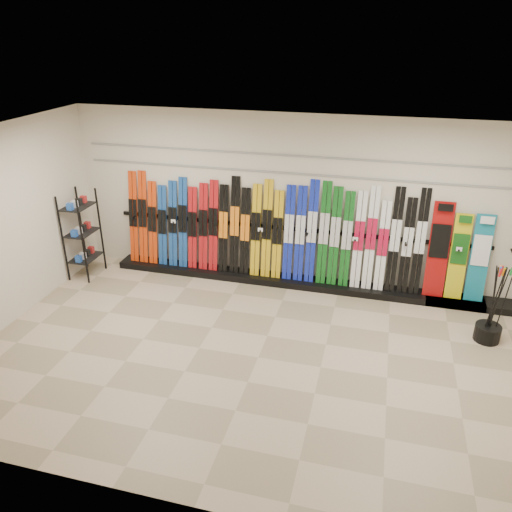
# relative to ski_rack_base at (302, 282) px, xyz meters

# --- Properties ---
(floor) EXTENTS (8.00, 8.00, 0.00)m
(floor) POSITION_rel_ski_rack_base_xyz_m (-0.22, -2.28, -0.06)
(floor) COLOR gray
(floor) RESTS_ON ground
(back_wall) EXTENTS (8.00, 0.00, 8.00)m
(back_wall) POSITION_rel_ski_rack_base_xyz_m (-0.22, 0.22, 1.44)
(back_wall) COLOR beige
(back_wall) RESTS_ON floor
(ceiling) EXTENTS (8.00, 8.00, 0.00)m
(ceiling) POSITION_rel_ski_rack_base_xyz_m (-0.22, -2.28, 2.94)
(ceiling) COLOR silver
(ceiling) RESTS_ON back_wall
(ski_rack_base) EXTENTS (8.00, 0.40, 0.12)m
(ski_rack_base) POSITION_rel_ski_rack_base_xyz_m (0.00, 0.00, 0.00)
(ski_rack_base) COLOR black
(ski_rack_base) RESTS_ON floor
(skis) EXTENTS (5.36, 0.28, 1.81)m
(skis) POSITION_rel_ski_rack_base_xyz_m (-0.64, 0.07, 0.90)
(skis) COLOR red
(skis) RESTS_ON ski_rack_base
(snowboards) EXTENTS (0.95, 0.25, 1.60)m
(snowboards) POSITION_rel_ski_rack_base_xyz_m (2.52, 0.08, 0.81)
(snowboards) COLOR #990C0C
(snowboards) RESTS_ON ski_rack_base
(accessory_rack) EXTENTS (0.40, 0.60, 1.61)m
(accessory_rack) POSITION_rel_ski_rack_base_xyz_m (-3.97, -0.58, 0.75)
(accessory_rack) COLOR black
(accessory_rack) RESTS_ON floor
(pole_bin) EXTENTS (0.37, 0.37, 0.25)m
(pole_bin) POSITION_rel_ski_rack_base_xyz_m (2.96, -1.00, 0.07)
(pole_bin) COLOR black
(pole_bin) RESTS_ON floor
(ski_poles) EXTENTS (0.29, 0.19, 1.18)m
(ski_poles) POSITION_rel_ski_rack_base_xyz_m (2.98, -0.97, 0.55)
(ski_poles) COLOR black
(ski_poles) RESTS_ON pole_bin
(slatwall_rail_0) EXTENTS (7.60, 0.02, 0.03)m
(slatwall_rail_0) POSITION_rel_ski_rack_base_xyz_m (-0.22, 0.20, 1.94)
(slatwall_rail_0) COLOR gray
(slatwall_rail_0) RESTS_ON back_wall
(slatwall_rail_1) EXTENTS (7.60, 0.02, 0.03)m
(slatwall_rail_1) POSITION_rel_ski_rack_base_xyz_m (-0.22, 0.20, 2.24)
(slatwall_rail_1) COLOR gray
(slatwall_rail_1) RESTS_ON back_wall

